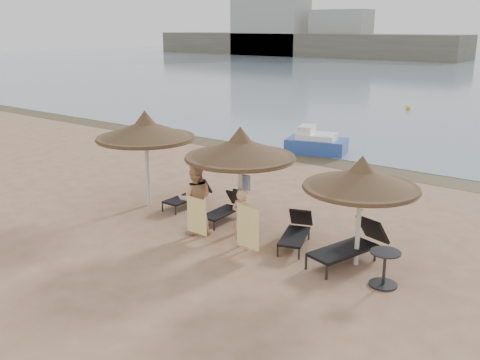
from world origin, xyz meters
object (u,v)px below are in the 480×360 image
Objects in this scene: lounger_near_left at (226,208)px; lounger_far_right at (352,244)px; person_left at (195,194)px; palapa_left at (146,130)px; palapa_right at (361,179)px; pedal_boat at (316,143)px; lounger_near_right at (296,231)px; person_right at (242,214)px; palapa_center at (240,149)px; lounger_far_left at (190,194)px; side_table at (384,270)px.

lounger_near_left is 4.12m from lounger_far_right.
palapa_left is at bearing -56.80° from person_left.
pedal_boat is at bearing 124.05° from palapa_right.
lounger_near_right is 10.24m from pedal_boat.
pedal_boat is (-4.59, 9.15, 0.09)m from lounger_near_right.
lounger_near_right is at bearing 162.77° from person_left.
palapa_right reaches higher than person_right.
person_right is at bearing -50.49° from palapa_center.
lounger_far_right is at bearing -8.94° from lounger_near_left.
palapa_left is 7.05m from lounger_far_right.
lounger_far_right is (3.20, 0.08, -1.85)m from palapa_center.
lounger_far_left is at bearing -102.82° from pedal_boat.
palapa_center reaches higher than lounger_near_left.
person_left is at bearing -92.08° from lounger_near_left.
palapa_left is at bearing 179.28° from palapa_right.
lounger_far_left is 3.74m from person_right.
lounger_far_left is 2.46m from person_left.
side_table is at bearing 179.27° from person_right.
lounger_far_right is 4.22m from person_left.
palapa_left reaches higher than palapa_right.
pedal_boat is at bearing 100.29° from lounger_near_left.
lounger_far_right is (6.78, -0.01, -1.91)m from palapa_left.
palapa_right is at bearing -71.42° from pedal_boat.
lounger_near_left is 5.30m from side_table.
palapa_center is 1.02× the size of pedal_boat.
lounger_near_left is at bearing -92.29° from pedal_boat.
person_right is at bearing -28.75° from lounger_far_left.
lounger_near_left is at bearing -44.89° from person_right.
lounger_far_left is at bearing 36.74° from palapa_left.
lounger_far_right reaches higher than lounger_near_left.
lounger_far_right is (1.59, -0.13, 0.08)m from lounger_near_right.
lounger_far_left is at bearing 162.04° from palapa_center.
person_left is (-4.24, -0.78, -0.96)m from palapa_right.
lounger_far_right is (4.10, -0.43, 0.10)m from lounger_near_left.
lounger_far_right is 0.79× the size of pedal_boat.
lounger_far_left is at bearing -82.63° from person_left.
palapa_left reaches higher than lounger_near_left.
lounger_near_left is at bearing 150.38° from palapa_center.
person_left is at bearing -17.83° from palapa_left.
lounger_far_left is 0.97× the size of lounger_near_right.
lounger_far_right is at bearing 152.94° from person_left.
side_table is (7.86, -0.71, -1.97)m from palapa_left.
palapa_left is at bearing 178.63° from palapa_center.
person_right is (-0.91, -1.07, 0.55)m from lounger_near_right.
lounger_far_right is at bearing -8.96° from lounger_far_left.
palapa_left is 1.69× the size of lounger_far_left.
palapa_left is 1.35× the size of person_left.
lounger_far_right is 11.15m from pedal_boat.
palapa_left is 1.13× the size of palapa_right.
pedal_boat is (-2.07, 8.85, 0.11)m from lounger_near_left.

